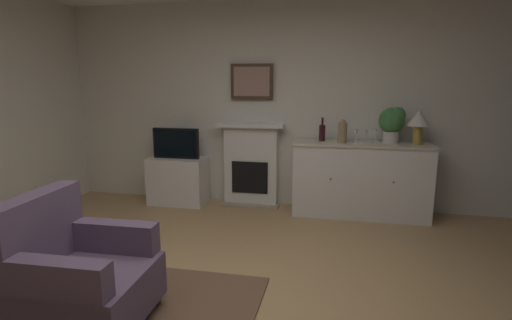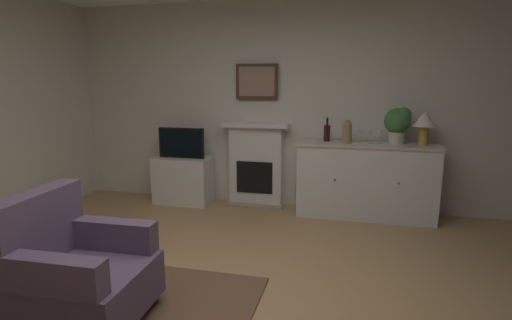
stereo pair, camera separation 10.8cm
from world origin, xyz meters
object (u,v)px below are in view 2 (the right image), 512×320
object	(u,v)px
sideboard_cabinet	(365,180)
table_lamp	(425,121)
wine_bottle	(327,133)
tv_set	(181,143)
armchair	(76,272)
framed_picture	(257,82)
fireplace_unit	(256,164)
wine_glass_right	(380,133)
wine_glass_center	(371,134)
wine_glass_left	(361,133)
tv_cabinet	(183,180)
potted_plant_small	(398,122)
vase_decorative	(347,132)

from	to	relation	value
sideboard_cabinet	table_lamp	xyz separation A→B (m)	(0.61, 0.00, 0.73)
table_lamp	wine_bottle	size ratio (longest dim) A/B	1.38
tv_set	armchair	world-z (taller)	tv_set
framed_picture	tv_set	size ratio (longest dim) A/B	0.89
fireplace_unit	wine_glass_right	bearing A→B (deg)	-6.31
wine_glass_center	fireplace_unit	bearing A→B (deg)	172.02
wine_glass_center	wine_glass_left	bearing A→B (deg)	177.44
tv_cabinet	fireplace_unit	bearing A→B (deg)	9.45
wine_glass_left	armchair	xyz separation A→B (m)	(-1.87, -2.72, -0.65)
wine_glass_right	tv_set	distance (m)	2.53
tv_cabinet	armchair	world-z (taller)	armchair
sideboard_cabinet	wine_glass_left	size ratio (longest dim) A/B	9.96
fireplace_unit	tv_cabinet	distance (m)	1.02
tv_cabinet	potted_plant_small	xyz separation A→B (m)	(2.71, 0.03, 0.85)
tv_set	potted_plant_small	distance (m)	2.74
wine_glass_right	potted_plant_small	world-z (taller)	potted_plant_small
tv_set	wine_glass_center	bearing A→B (deg)	-0.38
sideboard_cabinet	tv_set	xyz separation A→B (m)	(-2.38, -0.01, 0.37)
wine_glass_center	wine_glass_right	distance (m)	0.11
tv_cabinet	wine_glass_center	bearing A→B (deg)	-0.93
framed_picture	wine_glass_right	bearing A→B (deg)	-7.96
table_lamp	wine_glass_center	distance (m)	0.61
framed_picture	fireplace_unit	bearing A→B (deg)	-90.00
sideboard_cabinet	wine_glass_left	distance (m)	0.58
fireplace_unit	wine_glass_left	world-z (taller)	fireplace_unit
fireplace_unit	tv_set	xyz separation A→B (m)	(-0.98, -0.19, 0.28)
vase_decorative	potted_plant_small	world-z (taller)	potted_plant_small
sideboard_cabinet	potted_plant_small	world-z (taller)	potted_plant_small
potted_plant_small	tv_cabinet	bearing A→B (deg)	-179.36
potted_plant_small	wine_glass_left	bearing A→B (deg)	-171.12
vase_decorative	potted_plant_small	size ratio (longest dim) A/B	0.65
table_lamp	vase_decorative	size ratio (longest dim) A/B	1.42
wine_glass_left	tv_set	size ratio (longest dim) A/B	0.27
fireplace_unit	vase_decorative	bearing A→B (deg)	-11.04
framed_picture	vase_decorative	size ratio (longest dim) A/B	1.96
table_lamp	armchair	distance (m)	3.84
framed_picture	sideboard_cabinet	size ratio (longest dim) A/B	0.33
tv_cabinet	tv_set	size ratio (longest dim) A/B	1.21
wine_glass_left	armchair	world-z (taller)	wine_glass_left
sideboard_cabinet	tv_cabinet	bearing A→B (deg)	179.64
wine_bottle	armchair	world-z (taller)	wine_bottle
wine_glass_left	tv_set	bearing A→B (deg)	179.73
wine_glass_left	vase_decorative	bearing A→B (deg)	-169.19
wine_glass_left	potted_plant_small	world-z (taller)	potted_plant_small
vase_decorative	table_lamp	bearing A→B (deg)	3.34
sideboard_cabinet	tv_cabinet	distance (m)	2.39
table_lamp	armchair	xyz separation A→B (m)	(-2.56, -2.74, -0.81)
table_lamp	tv_cabinet	distance (m)	3.12
table_lamp	wine_bottle	bearing A→B (deg)	177.45
wine_bottle	tv_set	xyz separation A→B (m)	(-1.90, -0.06, -0.19)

